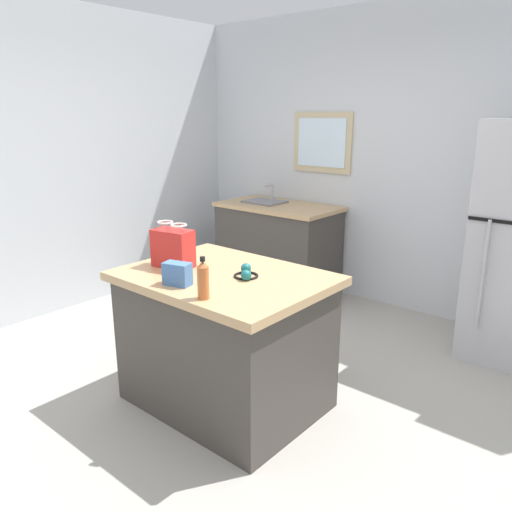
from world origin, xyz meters
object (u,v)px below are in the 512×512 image
small_box (177,274)px  kitchen_island (225,339)px  ear_defenders (246,273)px  shopping_bag (173,248)px  bottle (203,280)px

small_box → kitchen_island: bearing=78.1°
ear_defenders → shopping_bag: bearing=-163.7°
kitchen_island → small_box: size_ratio=7.96×
kitchen_island → ear_defenders: (0.14, 0.05, 0.46)m
shopping_bag → ear_defenders: 0.52m
kitchen_island → ear_defenders: 0.48m
shopping_bag → ear_defenders: size_ratio=1.36×
shopping_bag → bottle: bearing=-26.2°
shopping_bag → kitchen_island: bearing=15.0°
kitchen_island → shopping_bag: bearing=-165.0°
small_box → bottle: 0.28m
kitchen_island → shopping_bag: shopping_bag is taller
shopping_bag → small_box: (0.29, -0.22, -0.06)m
shopping_bag → bottle: (0.56, -0.28, -0.02)m
kitchen_island → shopping_bag: size_ratio=4.32×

